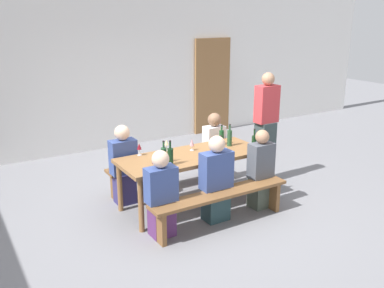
{
  "coord_description": "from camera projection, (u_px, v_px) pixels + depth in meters",
  "views": [
    {
      "loc": [
        -2.86,
        -4.7,
        2.6
      ],
      "look_at": [
        0.0,
        0.0,
        0.9
      ],
      "focal_mm": 39.5,
      "sensor_mm": 36.0,
      "label": 1
    }
  ],
  "objects": [
    {
      "name": "seated_guest_near_1",
      "position": [
        216.0,
        181.0,
        5.42
      ],
      "size": [
        0.42,
        0.24,
        1.15
      ],
      "rotation": [
        0.0,
        0.0,
        1.57
      ],
      "color": "#264044",
      "rests_on": "ground"
    },
    {
      "name": "seated_guest_near_0",
      "position": [
        161.0,
        196.0,
        5.04
      ],
      "size": [
        0.37,
        0.24,
        1.09
      ],
      "rotation": [
        0.0,
        0.0,
        1.57
      ],
      "color": "#572C61",
      "rests_on": "ground"
    },
    {
      "name": "wine_glass_4",
      "position": [
        157.0,
        157.0,
        5.36
      ],
      "size": [
        0.07,
        0.07,
        0.16
      ],
      "color": "silver",
      "rests_on": "tasting_table"
    },
    {
      "name": "tasting_table",
      "position": [
        192.0,
        160.0,
        5.82
      ],
      "size": [
        2.04,
        0.81,
        0.75
      ],
      "color": "olive",
      "rests_on": "ground"
    },
    {
      "name": "wine_bottle_3",
      "position": [
        254.0,
        142.0,
        5.98
      ],
      "size": [
        0.07,
        0.07,
        0.31
      ],
      "color": "#143319",
      "rests_on": "tasting_table"
    },
    {
      "name": "back_wall",
      "position": [
        105.0,
        68.0,
        8.21
      ],
      "size": [
        14.0,
        0.2,
        3.2
      ],
      "primitive_type": "cube",
      "color": "white",
      "rests_on": "ground"
    },
    {
      "name": "wine_glass_1",
      "position": [
        192.0,
        143.0,
        5.94
      ],
      "size": [
        0.06,
        0.06,
        0.17
      ],
      "color": "silver",
      "rests_on": "tasting_table"
    },
    {
      "name": "wine_bottle_5",
      "position": [
        164.0,
        155.0,
        5.45
      ],
      "size": [
        0.07,
        0.07,
        0.3
      ],
      "color": "#234C2D",
      "rests_on": "tasting_table"
    },
    {
      "name": "wine_glass_3",
      "position": [
        167.0,
        143.0,
        5.93
      ],
      "size": [
        0.07,
        0.07,
        0.16
      ],
      "color": "silver",
      "rests_on": "tasting_table"
    },
    {
      "name": "wine_glass_2",
      "position": [
        155.0,
        161.0,
        5.22
      ],
      "size": [
        0.07,
        0.07,
        0.15
      ],
      "color": "silver",
      "rests_on": "tasting_table"
    },
    {
      "name": "seated_guest_far_0",
      "position": [
        124.0,
        166.0,
        5.92
      ],
      "size": [
        0.36,
        0.24,
        1.15
      ],
      "rotation": [
        0.0,
        0.0,
        -1.57
      ],
      "color": "navy",
      "rests_on": "ground"
    },
    {
      "name": "wine_bottle_0",
      "position": [
        221.0,
        137.0,
        6.2
      ],
      "size": [
        0.07,
        0.07,
        0.3
      ],
      "color": "#194723",
      "rests_on": "tasting_table"
    },
    {
      "name": "seated_guest_far_1",
      "position": [
        214.0,
        149.0,
        6.68
      ],
      "size": [
        0.32,
        0.24,
        1.14
      ],
      "rotation": [
        0.0,
        0.0,
        -1.57
      ],
      "color": "#562A68",
      "rests_on": "ground"
    },
    {
      "name": "wine_bottle_1",
      "position": [
        230.0,
        138.0,
        6.14
      ],
      "size": [
        0.07,
        0.07,
        0.33
      ],
      "color": "#234C2D",
      "rests_on": "tasting_table"
    },
    {
      "name": "wine_glass_0",
      "position": [
        139.0,
        147.0,
        5.73
      ],
      "size": [
        0.07,
        0.07,
        0.17
      ],
      "color": "silver",
      "rests_on": "tasting_table"
    },
    {
      "name": "bench_far",
      "position": [
        168.0,
        166.0,
        6.49
      ],
      "size": [
        1.94,
        0.3,
        0.45
      ],
      "color": "brown",
      "rests_on": "ground"
    },
    {
      "name": "seated_guest_near_2",
      "position": [
        261.0,
        171.0,
        5.79
      ],
      "size": [
        0.34,
        0.24,
        1.12
      ],
      "rotation": [
        0.0,
        0.0,
        1.57
      ],
      "color": "#495346",
      "rests_on": "ground"
    },
    {
      "name": "wine_bottle_2",
      "position": [
        221.0,
        149.0,
        5.69
      ],
      "size": [
        0.07,
        0.07,
        0.3
      ],
      "color": "#194723",
      "rests_on": "tasting_table"
    },
    {
      "name": "standing_host",
      "position": [
        265.0,
        130.0,
        6.59
      ],
      "size": [
        0.35,
        0.24,
        1.76
      ],
      "rotation": [
        0.0,
        0.0,
        3.14
      ],
      "color": "#344243",
      "rests_on": "ground"
    },
    {
      "name": "bench_near",
      "position": [
        221.0,
        199.0,
        5.34
      ],
      "size": [
        1.94,
        0.3,
        0.45
      ],
      "color": "brown",
      "rests_on": "ground"
    },
    {
      "name": "ground_plane",
      "position": [
        192.0,
        204.0,
        6.02
      ],
      "size": [
        24.0,
        24.0,
        0.0
      ],
      "primitive_type": "plane",
      "color": "slate"
    },
    {
      "name": "wine_bottle_4",
      "position": [
        170.0,
        156.0,
        5.37
      ],
      "size": [
        0.08,
        0.08,
        0.32
      ],
      "color": "#143319",
      "rests_on": "tasting_table"
    },
    {
      "name": "wooden_door",
      "position": [
        212.0,
        86.0,
        9.46
      ],
      "size": [
        0.9,
        0.06,
        2.1
      ],
      "primitive_type": "cube",
      "color": "olive",
      "rests_on": "ground"
    }
  ]
}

